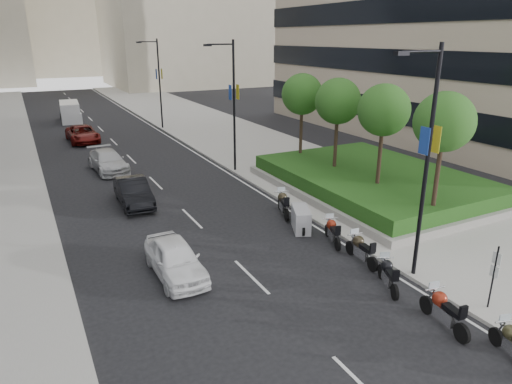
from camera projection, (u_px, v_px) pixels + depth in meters
ground at (342, 318)px, 15.67m from camera, size 160.00×160.00×0.00m
sidewalk_right at (227, 134)px, 44.77m from camera, size 10.00×100.00×0.15m
lane_edge at (175, 140)px, 42.48m from camera, size 0.12×100.00×0.01m
lane_centre at (118, 146)px, 40.22m from camera, size 0.12×100.00×0.01m
planter at (372, 186)px, 28.32m from camera, size 10.00×14.00×0.40m
hedge at (373, 177)px, 28.13m from camera, size 9.40×13.40×0.80m
tree_0 at (444, 122)px, 20.99m from camera, size 2.80×2.80×6.30m
tree_1 at (384, 111)px, 24.35m from camera, size 2.80×2.80×6.30m
tree_2 at (338, 102)px, 27.71m from camera, size 2.80×2.80×6.30m
tree_3 at (302, 95)px, 31.07m from camera, size 2.80×2.80×6.30m
lamp_post_0 at (425, 155)px, 16.68m from camera, size 2.34×0.45×9.00m
lamp_post_1 at (232, 100)px, 30.96m from camera, size 2.34×0.45×9.00m
lamp_post_2 at (158, 79)px, 46.08m from camera, size 2.34×0.45×9.00m
parking_sign at (494, 274)px, 15.62m from camera, size 0.06×0.32×2.50m
motorcycle_1 at (444, 310)px, 15.03m from camera, size 0.78×2.32×1.16m
motorcycle_2 at (388, 275)px, 17.36m from camera, size 1.05×2.01×1.07m
motorcycle_3 at (361, 249)px, 19.36m from camera, size 0.76×2.27×1.13m
motorcycle_4 at (333, 232)px, 21.21m from camera, size 0.93×2.07×1.07m
motorcycle_5 at (301, 219)px, 22.67m from camera, size 1.45×2.01×1.13m
motorcycle_6 at (283, 204)px, 24.57m from camera, size 1.01×2.29×1.18m
car_a at (175, 259)px, 18.26m from camera, size 1.75×4.31×1.46m
car_b at (133, 192)px, 26.02m from camera, size 1.77×4.65×1.51m
car_c at (108, 161)px, 32.60m from camera, size 2.41×5.19×1.47m
car_d at (83, 134)px, 41.65m from camera, size 2.64×5.43×1.49m
delivery_van at (70, 113)px, 51.65m from camera, size 2.34×5.30×2.17m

